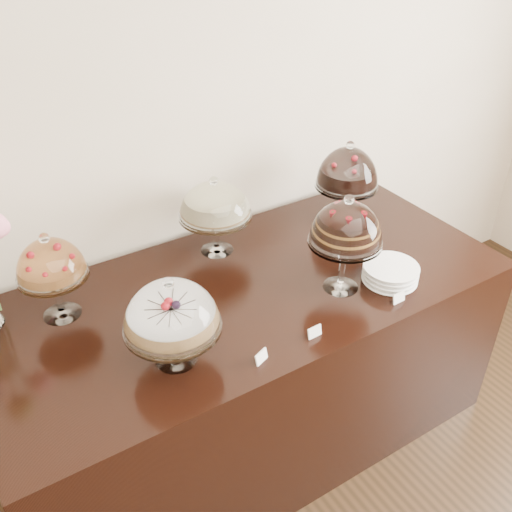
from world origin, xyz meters
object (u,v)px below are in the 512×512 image
cake_stand_dark_choco (348,171)px  cake_stand_sugar_sponge (171,311)px  display_counter (250,363)px  cake_stand_fruit_tart (50,264)px  cake_stand_cheesecake (215,203)px  plate_stack (390,273)px  cake_stand_choco_layer (346,227)px

cake_stand_dark_choco → cake_stand_sugar_sponge: bearing=-158.2°
display_counter → cake_stand_sugar_sponge: (-0.45, -0.23, 0.67)m
display_counter → cake_stand_sugar_sponge: cake_stand_sugar_sponge is taller
cake_stand_sugar_sponge → cake_stand_fruit_tart: bearing=120.0°
display_counter → cake_stand_dark_choco: 1.01m
cake_stand_dark_choco → cake_stand_cheesecake: bearing=171.9°
cake_stand_sugar_sponge → plate_stack: cake_stand_sugar_sponge is taller
cake_stand_cheesecake → plate_stack: 0.81m
display_counter → cake_stand_dark_choco: cake_stand_dark_choco is taller
cake_stand_cheesecake → cake_stand_dark_choco: cake_stand_dark_choco is taller
cake_stand_fruit_tart → plate_stack: 1.36m
cake_stand_choco_layer → cake_stand_dark_choco: bearing=49.6°
cake_stand_sugar_sponge → cake_stand_choco_layer: (0.77, 0.03, 0.07)m
display_counter → cake_stand_fruit_tart: (-0.72, 0.24, 0.69)m
cake_stand_dark_choco → cake_stand_fruit_tart: (-1.40, 0.02, -0.03)m
display_counter → cake_stand_fruit_tart: bearing=161.9°
display_counter → cake_stand_cheesecake: bearing=87.0°
cake_stand_sugar_sponge → cake_stand_dark_choco: 1.22m
cake_stand_dark_choco → cake_stand_fruit_tart: cake_stand_dark_choco is taller
cake_stand_sugar_sponge → cake_stand_cheesecake: cake_stand_cheesecake is taller
plate_stack → display_counter: bearing=151.7°
display_counter → cake_stand_cheesecake: 0.76m
cake_stand_cheesecake → plate_stack: cake_stand_cheesecake is taller
display_counter → cake_stand_choco_layer: (0.32, -0.21, 0.74)m
cake_stand_sugar_sponge → cake_stand_fruit_tart: 0.54m
cake_stand_sugar_sponge → plate_stack: 0.99m
cake_stand_cheesecake → cake_stand_dark_choco: size_ratio=0.89×
cake_stand_dark_choco → cake_stand_fruit_tart: size_ratio=1.12×
cake_stand_fruit_tart → plate_stack: cake_stand_fruit_tart is taller
display_counter → plate_stack: 0.77m
cake_stand_dark_choco → display_counter: bearing=-162.1°
cake_stand_choco_layer → cake_stand_dark_choco: 0.56m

